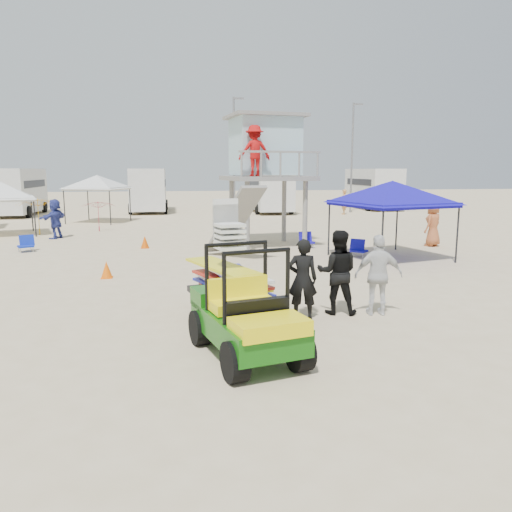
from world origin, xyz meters
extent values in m
plane|color=beige|center=(0.00, 0.00, 0.00)|extent=(140.00, 140.00, 0.00)
cube|color=#13590D|center=(-0.08, 0.51, 0.54)|extent=(1.77, 2.69, 0.44)
cube|color=#FFE80D|center=(-0.08, 0.51, 0.81)|extent=(1.26, 0.94, 0.24)
cylinder|color=black|center=(-0.63, -0.38, 0.32)|extent=(0.42, 0.68, 0.63)
cube|color=black|center=(-0.08, 2.81, 0.50)|extent=(1.80, 2.27, 0.13)
cylinder|color=black|center=(-0.66, 2.81, 0.26)|extent=(0.33, 0.56, 0.53)
imported|color=black|center=(1.42, 2.51, 0.86)|extent=(0.70, 0.53, 1.72)
imported|color=black|center=(2.27, 2.76, 0.93)|extent=(1.07, 0.94, 1.86)
imported|color=silver|center=(3.12, 2.51, 0.89)|extent=(1.10, 0.60, 1.77)
cylinder|color=gray|center=(1.41, 11.61, 1.36)|extent=(0.20, 0.20, 2.73)
cube|color=gray|center=(2.61, 12.81, 2.82)|extent=(3.68, 3.68, 0.17)
cube|color=#A5CBD5|center=(2.61, 13.13, 4.09)|extent=(2.78, 2.50, 2.29)
imported|color=#B20F0F|center=(1.73, 11.71, 3.86)|extent=(1.24, 0.71, 1.92)
cylinder|color=black|center=(4.80, 7.52, 1.01)|extent=(0.06, 0.06, 2.03)
pyramid|color=#160FAA|center=(6.37, 9.09, 2.78)|extent=(4.01, 4.01, 0.80)
cube|color=#160FAA|center=(6.37, 9.09, 1.98)|extent=(4.01, 4.01, 0.18)
pyramid|color=silver|center=(-9.36, 18.42, 2.58)|extent=(3.48, 3.48, 0.80)
cube|color=silver|center=(-9.36, 18.42, 1.78)|extent=(3.48, 3.48, 0.18)
cylinder|color=black|center=(-7.12, 22.70, 1.05)|extent=(0.06, 0.06, 2.10)
pyramid|color=silver|center=(-5.70, 24.12, 2.85)|extent=(3.82, 3.82, 0.80)
cube|color=silver|center=(-5.70, 24.12, 2.05)|extent=(3.82, 3.82, 0.18)
imported|color=red|center=(-5.02, 19.25, 0.80)|extent=(2.31, 2.33, 1.59)
imported|color=yellow|center=(-7.71, 18.30, 0.91)|extent=(2.81, 2.81, 1.83)
cone|color=#F96107|center=(-3.22, 7.40, 0.25)|extent=(0.34, 0.34, 0.50)
cone|color=#DC5006|center=(-2.41, 13.09, 0.25)|extent=(0.34, 0.34, 0.50)
cube|color=#1029AE|center=(-6.93, 12.86, 0.22)|extent=(0.70, 0.68, 0.06)
cube|color=#1029AE|center=(-6.93, 13.10, 0.42)|extent=(0.56, 0.39, 0.44)
cylinder|color=#B2B2B7|center=(-7.15, 12.66, 0.10)|extent=(0.03, 0.03, 0.20)
cube|color=#170FA3|center=(4.13, 12.08, 0.22)|extent=(0.59, 0.55, 0.06)
cube|color=#170FA3|center=(4.13, 12.32, 0.42)|extent=(0.55, 0.22, 0.44)
cylinder|color=#B2B2B7|center=(3.91, 11.88, 0.10)|extent=(0.03, 0.03, 0.20)
cube|color=#100E99|center=(5.44, 9.64, 0.22)|extent=(0.74, 0.73, 0.06)
cube|color=#100E99|center=(5.44, 9.88, 0.42)|extent=(0.52, 0.49, 0.44)
cylinder|color=#B2B2B7|center=(5.22, 9.44, 0.10)|extent=(0.03, 0.03, 0.20)
cube|color=silver|center=(-12.00, 30.00, 1.75)|extent=(2.50, 6.80, 3.00)
cube|color=black|center=(-12.00, 30.00, 2.20)|extent=(2.54, 5.44, 0.50)
cube|color=silver|center=(-3.00, 31.50, 1.75)|extent=(2.50, 6.50, 3.00)
cube|color=black|center=(-3.00, 31.50, 2.20)|extent=(2.54, 5.20, 0.50)
cylinder|color=black|center=(-4.25, 29.42, 0.40)|extent=(0.25, 0.80, 0.80)
cube|color=silver|center=(6.00, 30.00, 1.75)|extent=(2.50, 7.00, 3.00)
cube|color=black|center=(6.00, 30.00, 2.20)|extent=(2.54, 5.60, 0.50)
cylinder|color=black|center=(4.75, 27.76, 0.40)|extent=(0.25, 0.80, 0.80)
cube|color=silver|center=(15.00, 31.50, 1.75)|extent=(2.50, 6.60, 3.00)
cube|color=black|center=(15.00, 31.50, 2.20)|extent=(2.54, 5.28, 0.50)
cylinder|color=black|center=(13.75, 29.39, 0.40)|extent=(0.25, 0.80, 0.80)
cylinder|color=slate|center=(3.00, 27.00, 4.00)|extent=(0.14, 0.14, 8.00)
cylinder|color=slate|center=(12.00, 28.50, 4.00)|extent=(0.14, 0.14, 8.00)
imported|color=#B25D33|center=(9.43, 11.65, 0.92)|extent=(1.08, 0.98, 1.84)
imported|color=tan|center=(10.90, 26.89, 0.90)|extent=(0.52, 0.71, 1.79)
imported|color=#313B93|center=(-6.63, 16.76, 0.92)|extent=(1.20, 1.78, 1.84)
camera|label=1|loc=(-1.26, -7.49, 3.13)|focal=35.00mm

